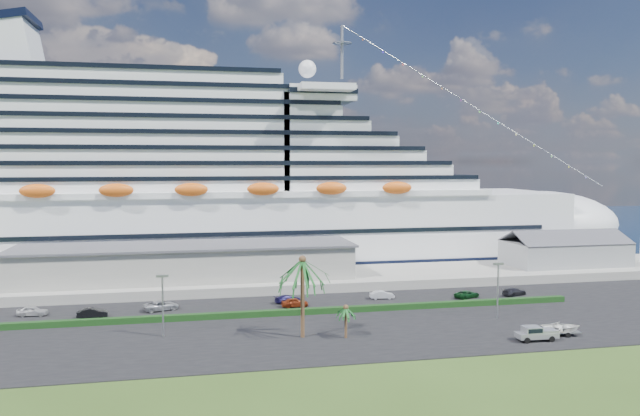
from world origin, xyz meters
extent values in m
plane|color=#2D4617|center=(0.00, 0.00, 0.00)|extent=(420.00, 420.00, 0.00)
cube|color=black|center=(0.00, 11.00, 0.06)|extent=(140.00, 38.00, 0.12)
cube|color=gray|center=(0.00, 40.00, 0.90)|extent=(240.00, 20.00, 1.80)
cube|color=#0B1E32|center=(0.00, 130.00, 0.01)|extent=(420.00, 160.00, 0.02)
cube|color=silver|center=(-20.00, 64.00, 8.00)|extent=(160.00, 30.00, 16.00)
ellipsoid|color=silver|center=(60.00, 64.00, 8.00)|extent=(40.00, 30.00, 16.00)
cube|color=black|center=(-20.00, 64.00, 1.20)|extent=(164.00, 30.60, 2.40)
cube|color=silver|center=(-32.00, 64.00, 29.60)|extent=(128.00, 26.00, 24.80)
cube|color=silver|center=(2.80, 64.00, 37.40)|extent=(14.00, 38.00, 3.20)
cube|color=silver|center=(-60.00, 64.00, 47.00)|extent=(11.58, 14.00, 11.58)
cylinder|color=gray|center=(10.00, 64.00, 48.00)|extent=(0.70, 0.70, 12.00)
ellipsoid|color=#DD5A14|center=(-24.00, 48.20, 17.80)|extent=(90.00, 2.40, 2.60)
ellipsoid|color=#DD5A14|center=(-24.00, 79.80, 17.80)|extent=(90.00, 2.40, 2.60)
cube|color=black|center=(-20.00, 64.00, 8.80)|extent=(144.00, 30.40, 0.90)
cube|color=gray|center=(-25.00, 40.00, 4.80)|extent=(60.00, 14.00, 6.00)
cube|color=#4C4C54|center=(-25.00, 40.00, 7.90)|extent=(61.00, 15.00, 0.40)
cube|color=gray|center=(52.00, 40.00, 4.20)|extent=(24.00, 12.00, 4.80)
cube|color=#4C4C54|center=(52.00, 37.00, 7.80)|extent=(24.00, 6.31, 2.74)
cube|color=#4C4C54|center=(52.00, 43.00, 7.80)|extent=(24.00, 6.31, 2.74)
cube|color=black|center=(-8.00, 16.00, 0.57)|extent=(88.00, 1.10, 0.90)
cylinder|color=gray|center=(-28.00, 8.00, 4.12)|extent=(0.24, 0.24, 8.00)
cube|color=gray|center=(-28.00, 8.00, 8.22)|extent=(1.60, 0.35, 0.35)
cylinder|color=gray|center=(20.00, 8.00, 4.12)|extent=(0.24, 0.24, 8.00)
cube|color=gray|center=(20.00, 8.00, 8.22)|extent=(1.60, 0.35, 0.35)
cylinder|color=#47301E|center=(-10.00, 4.00, 5.25)|extent=(0.54, 0.54, 10.50)
sphere|color=#47301E|center=(-10.00, 4.00, 10.50)|extent=(0.98, 0.98, 0.98)
cylinder|color=#47301E|center=(-4.50, 2.50, 2.10)|extent=(0.35, 0.35, 4.20)
sphere|color=#47301E|center=(-4.50, 2.50, 4.20)|extent=(0.73, 0.73, 0.73)
imported|color=#BABABC|center=(-47.69, 23.46, 0.86)|extent=(4.49, 2.10, 1.49)
imported|color=black|center=(-38.72, 20.47, 0.84)|extent=(4.50, 1.93, 1.44)
imported|color=#9C9EA5|center=(-28.91, 23.13, 0.86)|extent=(5.83, 4.00, 1.48)
imported|color=#16113E|center=(-8.82, 24.25, 0.76)|extent=(4.72, 2.91, 1.28)
imported|color=maroon|center=(-8.19, 21.05, 0.86)|extent=(4.34, 1.78, 1.47)
imported|color=silver|center=(7.20, 23.89, 0.80)|extent=(4.22, 1.78, 1.35)
imported|color=#0E3A16|center=(21.56, 21.61, 0.76)|extent=(5.08, 3.71, 1.28)
imported|color=black|center=(30.42, 21.78, 0.79)|extent=(4.99, 3.24, 1.35)
cylinder|color=black|center=(17.48, -4.73, 0.51)|extent=(0.80, 0.30, 0.79)
cylinder|color=black|center=(17.48, -2.86, 0.51)|extent=(0.80, 0.30, 0.79)
cylinder|color=black|center=(20.92, -4.73, 0.51)|extent=(0.80, 0.30, 0.79)
cylinder|color=black|center=(20.92, -2.86, 0.51)|extent=(0.80, 0.30, 0.79)
cube|color=#A8ABAF|center=(19.35, -3.80, 0.86)|extent=(5.37, 2.12, 0.69)
cube|color=#A8ABAF|center=(20.78, -3.80, 1.25)|extent=(2.42, 1.99, 0.54)
cube|color=#A8ABAF|center=(18.66, -3.80, 1.55)|extent=(2.22, 1.93, 0.94)
cube|color=black|center=(18.66, -3.80, 1.65)|extent=(2.02, 1.97, 0.54)
cube|color=#A8ABAF|center=(17.08, -3.80, 1.06)|extent=(0.94, 1.90, 0.34)
cube|color=gray|center=(23.77, -2.43, 0.69)|extent=(4.98, 2.34, 0.13)
cylinder|color=gray|center=(21.58, -2.43, 0.69)|extent=(2.29, 0.36, 0.08)
cylinder|color=black|center=(24.19, -3.37, 0.45)|extent=(0.69, 0.31, 0.67)
cylinder|color=black|center=(24.19, -1.49, 0.45)|extent=(0.69, 0.31, 0.67)
imported|color=white|center=(23.77, -2.43, 1.30)|extent=(5.71, 4.39, 1.10)
camera|label=1|loc=(-24.28, -75.44, 23.24)|focal=35.00mm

